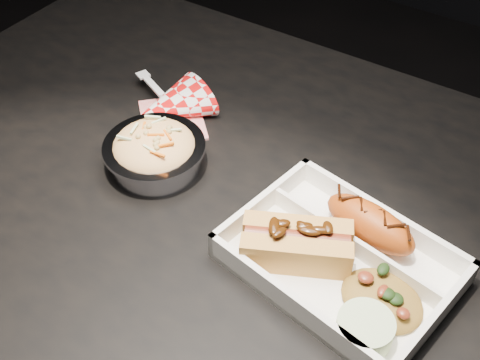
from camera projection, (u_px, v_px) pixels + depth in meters
name	position (u px, v px, depth m)	size (l,w,h in m)	color
dining_table	(243.00, 254.00, 0.83)	(1.20, 0.80, 0.75)	black
food_tray	(340.00, 262.00, 0.70)	(0.28, 0.22, 0.04)	white
fried_pastry	(370.00, 224.00, 0.71)	(0.12, 0.05, 0.05)	#A64410
hotdog	(297.00, 242.00, 0.69)	(0.14, 0.11, 0.06)	#CD9246
fried_rice_mound	(384.00, 294.00, 0.65)	(0.09, 0.08, 0.03)	olive
cupcake_liner	(365.00, 330.00, 0.62)	(0.06, 0.06, 0.03)	beige
foil_coleslaw_cup	(155.00, 150.00, 0.81)	(0.14, 0.14, 0.06)	silver
napkin_fork	(170.00, 106.00, 0.90)	(0.17, 0.15, 0.10)	red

